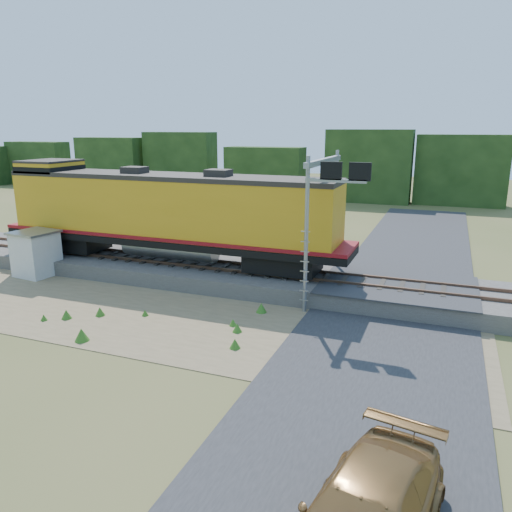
% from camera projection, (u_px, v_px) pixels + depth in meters
% --- Properties ---
extents(ground, '(140.00, 140.00, 0.00)m').
position_uv_depth(ground, '(205.00, 327.00, 20.38)').
color(ground, '#475123').
rests_on(ground, ground).
extents(ballast, '(70.00, 5.00, 0.80)m').
position_uv_depth(ballast, '(257.00, 278.00, 25.69)').
color(ballast, slate).
rests_on(ballast, ground).
extents(rails, '(70.00, 1.54, 0.16)m').
position_uv_depth(rails, '(257.00, 269.00, 25.57)').
color(rails, brown).
rests_on(rails, ballast).
extents(dirt_shoulder, '(26.00, 8.00, 0.03)m').
position_uv_depth(dirt_shoulder, '(168.00, 316.00, 21.52)').
color(dirt_shoulder, '#8C7754').
rests_on(dirt_shoulder, ground).
extents(road, '(7.00, 66.00, 0.86)m').
position_uv_depth(road, '(382.00, 344.00, 18.58)').
color(road, '#38383A').
rests_on(road, ground).
extents(tree_line_north, '(130.00, 3.00, 6.50)m').
position_uv_depth(tree_line_north, '(363.00, 174.00, 53.91)').
color(tree_line_north, '#1A3112').
rests_on(tree_line_north, ground).
extents(weed_clumps, '(15.00, 6.20, 0.56)m').
position_uv_depth(weed_clumps, '(134.00, 315.00, 21.69)').
color(weed_clumps, '#366C1E').
rests_on(weed_clumps, ground).
extents(locomotive, '(19.94, 3.04, 5.14)m').
position_uv_depth(locomotive, '(164.00, 212.00, 26.80)').
color(locomotive, black).
rests_on(locomotive, rails).
extents(shed, '(2.32, 2.32, 2.49)m').
position_uv_depth(shed, '(36.00, 253.00, 27.22)').
color(shed, silver).
rests_on(shed, ground).
extents(signal_gantry, '(2.70, 6.20, 6.81)m').
position_uv_depth(signal_gantry, '(327.00, 191.00, 22.64)').
color(signal_gantry, gray).
rests_on(signal_gantry, ground).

